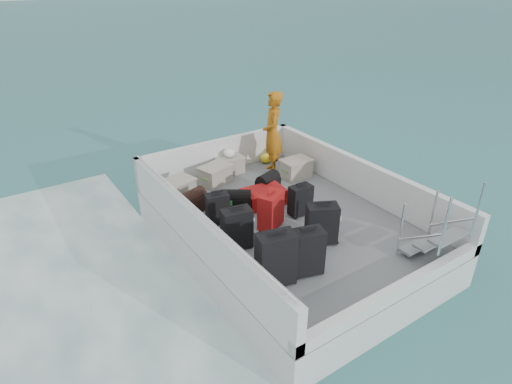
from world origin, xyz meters
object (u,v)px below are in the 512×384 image
Objects in this scene: suitcase_0 at (276,260)px; crate_1 at (215,175)px; suitcase_1 at (237,229)px; suitcase_7 at (300,201)px; crate_3 at (296,169)px; suitcase_8 at (264,196)px; suitcase_6 at (322,224)px; suitcase_3 at (307,252)px; crate_0 at (177,191)px; suitcase_2 at (218,209)px; suitcase_5 at (271,211)px; crate_2 at (230,165)px; passenger at (273,133)px.

crate_1 is (0.84, 3.21, -0.22)m from suitcase_0.
suitcase_7 is at bearing 20.73° from suitcase_1.
crate_3 is (0.93, 1.28, -0.10)m from suitcase_7.
suitcase_7 is 0.75× the size of suitcase_8.
suitcase_1 is 1.33m from suitcase_6.
suitcase_3 is 3.13m from crate_0.
suitcase_2 is 1.78m from suitcase_6.
suitcase_5 is (0.78, 0.20, -0.02)m from suitcase_1.
suitcase_5 is 2.00m from crate_0.
crate_2 is (0.55, 2.27, -0.15)m from suitcase_5.
suitcase_1 is at bearing 167.45° from suitcase_5.
crate_1 is at bearing 62.04° from suitcase_5.
suitcase_3 is 0.85m from suitcase_6.
suitcase_6 reaches higher than crate_0.
suitcase_3 is 3.66m from crate_2.
crate_1 is at bearing -150.42° from crate_2.
suitcase_8 is 1.23× the size of crate_0.
suitcase_1 is 2.95m from passenger.
suitcase_2 is at bearing -79.39° from crate_0.
suitcase_8 is (0.67, 2.02, -0.21)m from suitcase_3.
suitcase_3 reaches higher than suitcase_1.
crate_1 is 1.07× the size of crate_2.
suitcase_5 is 0.84m from suitcase_8.
suitcase_3 is 3.24m from crate_3.
passenger is (2.11, 2.00, 0.53)m from suitcase_1.
crate_0 is at bearing -161.28° from crate_2.
crate_0 reaches higher than crate_2.
suitcase_6 reaches higher than suitcase_8.
suitcase_2 is 0.32× the size of passenger.
suitcase_3 is at bearing -55.10° from suitcase_1.
crate_0 is 2.54m from crate_3.
suitcase_5 is at bearing -103.62° from crate_2.
suitcase_5 is at bearing -63.36° from crate_0.
suitcase_5 is at bearing 92.46° from suitcase_3.
suitcase_3 is (0.49, -0.06, -0.04)m from suitcase_0.
suitcase_2 is 0.91× the size of crate_0.
suitcase_1 reaches higher than crate_0.
crate_1 is 0.34× the size of passenger.
suitcase_7 is 2.34m from crate_0.
suitcase_1 reaches higher than suitcase_5.
crate_2 is (0.50, 0.29, -0.01)m from crate_1.
suitcase_1 is at bearing -179.35° from suitcase_6.
suitcase_8 is 1.29m from crate_1.
crate_1 is at bearing 110.35° from suitcase_7.
suitcase_2 is at bearing -28.74° from passenger.
crate_0 is (-0.11, 1.98, -0.15)m from suitcase_1.
suitcase_6 is (0.70, 0.47, -0.02)m from suitcase_3.
passenger is at bearing 43.94° from suitcase_2.
suitcase_3 is at bearing -65.83° from suitcase_2.
crate_0 is 2.32m from passenger.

